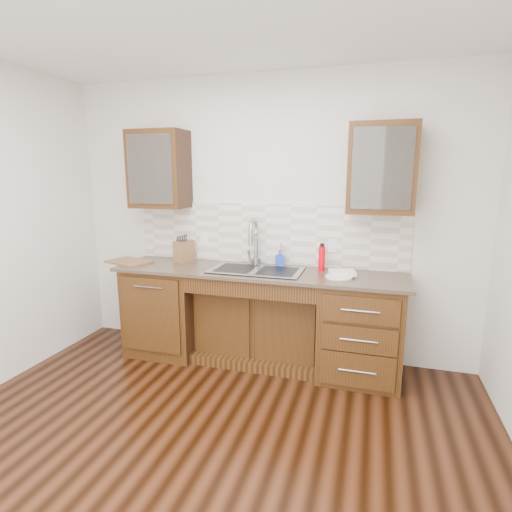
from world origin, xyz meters
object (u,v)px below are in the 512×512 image
(soap_bottle, at_px, (280,258))
(water_bottle, at_px, (322,259))
(knife_block, at_px, (184,251))
(cutting_board, at_px, (129,262))
(plate, at_px, (339,277))

(soap_bottle, xyz_separation_m, water_bottle, (0.41, -0.06, 0.03))
(knife_block, relative_size, cutting_board, 0.51)
(knife_block, bearing_deg, cutting_board, -138.73)
(soap_bottle, relative_size, plate, 0.68)
(water_bottle, bearing_deg, plate, -50.06)
(cutting_board, bearing_deg, knife_block, 22.20)
(water_bottle, relative_size, cutting_board, 0.54)
(water_bottle, xyz_separation_m, cutting_board, (-1.90, -0.21, -0.10))
(knife_block, bearing_deg, water_bottle, 19.16)
(soap_bottle, relative_size, water_bottle, 0.70)
(plate, xyz_separation_m, cutting_board, (-2.08, 0.00, 0.00))
(plate, distance_m, knife_block, 1.59)
(knife_block, xyz_separation_m, cutting_board, (-0.51, -0.21, -0.10))
(cutting_board, bearing_deg, plate, -0.06)
(soap_bottle, xyz_separation_m, plate, (0.59, -0.27, -0.07))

